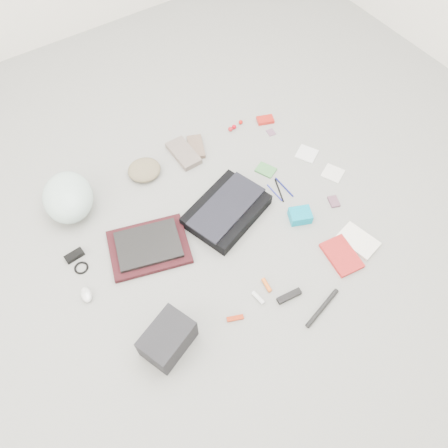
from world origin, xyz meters
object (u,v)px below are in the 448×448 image
accordion_wallet (300,216)px  bike_helmet (68,197)px  book_red (342,256)px  messenger_bag (227,211)px  laptop (148,245)px  camera_bag (168,339)px

accordion_wallet → bike_helmet: bearing=165.9°
bike_helmet → book_red: 1.44m
messenger_bag → laptop: bearing=155.9°
camera_bag → bike_helmet: bearing=72.5°
bike_helmet → book_red: size_ratio=1.56×
camera_bag → accordion_wallet: (0.92, 0.21, -0.05)m
laptop → messenger_bag: bearing=11.0°
camera_bag → book_red: bearing=-26.8°
messenger_bag → laptop: size_ratio=1.32×
messenger_bag → laptop: 0.45m
messenger_bag → book_red: size_ratio=2.02×
laptop → camera_bag: 0.51m
book_red → accordion_wallet: bearing=103.3°
bike_helmet → accordion_wallet: (0.98, -0.73, -0.07)m
messenger_bag → accordion_wallet: bearing=-55.8°
laptop → accordion_wallet: bearing=-3.7°
messenger_bag → book_red: (0.34, -0.53, -0.02)m
bike_helmet → messenger_bag: bearing=-22.1°
book_red → camera_bag: bearing=-178.0°
book_red → messenger_bag: bearing=130.1°
camera_bag → accordion_wallet: camera_bag is taller
camera_bag → book_red: camera_bag is taller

